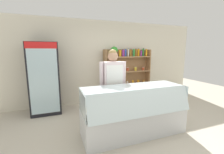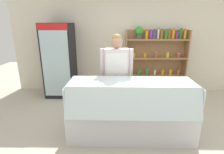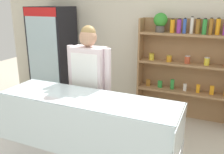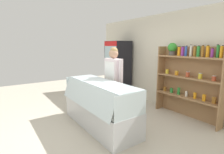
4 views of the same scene
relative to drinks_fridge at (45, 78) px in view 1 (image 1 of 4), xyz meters
name	(u,v)px [view 1 (image 1 of 4)]	position (x,y,z in m)	size (l,w,h in m)	color
ground_plane	(141,130)	(1.98, -1.79, -0.98)	(12.00, 12.00, 0.00)	beige
back_wall	(108,62)	(1.98, 0.47, 0.37)	(6.80, 0.10, 2.70)	silver
drinks_fridge	(45,78)	(0.00, 0.00, 0.00)	(0.77, 0.67, 1.95)	black
shelving_unit	(126,71)	(2.58, 0.23, 0.08)	(1.67, 0.29, 1.86)	#9E754C
deli_display_case	(133,119)	(1.77, -1.83, -0.66)	(2.13, 0.81, 1.01)	silver
shop_clerk	(113,80)	(1.52, -1.27, 0.08)	(0.64, 0.25, 1.76)	#4C4233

